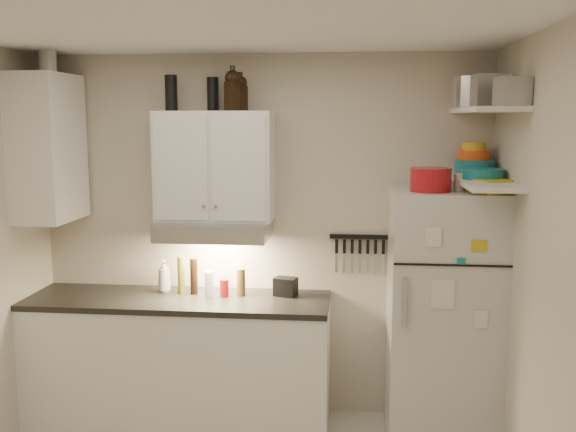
# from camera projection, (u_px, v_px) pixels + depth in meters

# --- Properties ---
(ceiling) EXTENTS (3.20, 3.00, 0.02)m
(ceiling) POSITION_uv_depth(u_px,v_px,m) (215.00, 18.00, 2.96)
(ceiling) COLOR white
(ceiling) RESTS_ON ground
(back_wall) EXTENTS (3.20, 0.02, 2.60)m
(back_wall) POSITION_uv_depth(u_px,v_px,m) (262.00, 237.00, 4.64)
(back_wall) COLOR beige
(back_wall) RESTS_ON ground
(right_wall) EXTENTS (0.02, 3.00, 2.60)m
(right_wall) POSITION_uv_depth(u_px,v_px,m) (558.00, 302.00, 2.99)
(right_wall) COLOR beige
(right_wall) RESTS_ON ground
(base_cabinet) EXTENTS (2.10, 0.60, 0.88)m
(base_cabinet) POSITION_uv_depth(u_px,v_px,m) (180.00, 363.00, 4.52)
(base_cabinet) COLOR white
(base_cabinet) RESTS_ON floor
(countertop) EXTENTS (2.10, 0.62, 0.04)m
(countertop) POSITION_uv_depth(u_px,v_px,m) (178.00, 300.00, 4.45)
(countertop) COLOR black
(countertop) RESTS_ON base_cabinet
(upper_cabinet) EXTENTS (0.80, 0.33, 0.75)m
(upper_cabinet) POSITION_uv_depth(u_px,v_px,m) (215.00, 166.00, 4.42)
(upper_cabinet) COLOR white
(upper_cabinet) RESTS_ON back_wall
(side_cabinet) EXTENTS (0.33, 0.55, 1.00)m
(side_cabinet) POSITION_uv_depth(u_px,v_px,m) (48.00, 148.00, 4.38)
(side_cabinet) COLOR white
(side_cabinet) RESTS_ON left_wall
(range_hood) EXTENTS (0.76, 0.46, 0.12)m
(range_hood) POSITION_uv_depth(u_px,v_px,m) (214.00, 230.00, 4.42)
(range_hood) COLOR silver
(range_hood) RESTS_ON back_wall
(fridge) EXTENTS (0.70, 0.68, 1.70)m
(fridge) POSITION_uv_depth(u_px,v_px,m) (442.00, 317.00, 4.24)
(fridge) COLOR silver
(fridge) RESTS_ON floor
(shelf_hi) EXTENTS (0.30, 0.95, 0.03)m
(shelf_hi) POSITION_uv_depth(u_px,v_px,m) (487.00, 110.00, 3.88)
(shelf_hi) COLOR white
(shelf_hi) RESTS_ON right_wall
(shelf_lo) EXTENTS (0.30, 0.95, 0.03)m
(shelf_lo) POSITION_uv_depth(u_px,v_px,m) (483.00, 182.00, 3.95)
(shelf_lo) COLOR white
(shelf_lo) RESTS_ON right_wall
(knife_strip) EXTENTS (0.42, 0.02, 0.03)m
(knife_strip) POSITION_uv_depth(u_px,v_px,m) (359.00, 237.00, 4.54)
(knife_strip) COLOR black
(knife_strip) RESTS_ON back_wall
(dutch_oven) EXTENTS (0.27, 0.27, 0.15)m
(dutch_oven) POSITION_uv_depth(u_px,v_px,m) (431.00, 180.00, 3.97)
(dutch_oven) COLOR maroon
(dutch_oven) RESTS_ON fridge
(book_stack) EXTENTS (0.28, 0.31, 0.08)m
(book_stack) POSITION_uv_depth(u_px,v_px,m) (491.00, 186.00, 3.90)
(book_stack) COLOR gold
(book_stack) RESTS_ON fridge
(spice_jar) EXTENTS (0.07, 0.07, 0.11)m
(spice_jar) POSITION_uv_depth(u_px,v_px,m) (459.00, 182.00, 4.01)
(spice_jar) COLOR silver
(spice_jar) RESTS_ON fridge
(stock_pot) EXTENTS (0.28, 0.28, 0.20)m
(stock_pot) POSITION_uv_depth(u_px,v_px,m) (474.00, 93.00, 4.12)
(stock_pot) COLOR silver
(stock_pot) RESTS_ON shelf_hi
(tin_a) EXTENTS (0.21, 0.19, 0.19)m
(tin_a) POSITION_uv_depth(u_px,v_px,m) (490.00, 91.00, 3.82)
(tin_a) COLOR #AAAAAD
(tin_a) RESTS_ON shelf_hi
(tin_b) EXTENTS (0.19, 0.19, 0.16)m
(tin_b) POSITION_uv_depth(u_px,v_px,m) (512.00, 92.00, 3.47)
(tin_b) COLOR #AAAAAD
(tin_b) RESTS_ON shelf_hi
(bowl_teal) EXTENTS (0.26, 0.26, 0.10)m
(bowl_teal) POSITION_uv_depth(u_px,v_px,m) (474.00, 168.00, 4.23)
(bowl_teal) COLOR #166F7B
(bowl_teal) RESTS_ON shelf_lo
(bowl_orange) EXTENTS (0.21, 0.21, 0.06)m
(bowl_orange) POSITION_uv_depth(u_px,v_px,m) (474.00, 155.00, 4.24)
(bowl_orange) COLOR #F24B16
(bowl_orange) RESTS_ON bowl_teal
(bowl_yellow) EXTENTS (0.16, 0.16, 0.05)m
(bowl_yellow) POSITION_uv_depth(u_px,v_px,m) (474.00, 146.00, 4.23)
(bowl_yellow) COLOR gold
(bowl_yellow) RESTS_ON bowl_orange
(plates) EXTENTS (0.32, 0.32, 0.07)m
(plates) POSITION_uv_depth(u_px,v_px,m) (482.00, 174.00, 4.00)
(plates) COLOR #166F7B
(plates) RESTS_ON shelf_lo
(growler_a) EXTENTS (0.12, 0.12, 0.28)m
(growler_a) POSITION_uv_depth(u_px,v_px,m) (233.00, 90.00, 4.26)
(growler_a) COLOR black
(growler_a) RESTS_ON upper_cabinet
(growler_b) EXTENTS (0.13, 0.13, 0.24)m
(growler_b) POSITION_uv_depth(u_px,v_px,m) (241.00, 93.00, 4.30)
(growler_b) COLOR black
(growler_b) RESTS_ON upper_cabinet
(thermos_a) EXTENTS (0.08, 0.08, 0.23)m
(thermos_a) POSITION_uv_depth(u_px,v_px,m) (213.00, 94.00, 4.41)
(thermos_a) COLOR black
(thermos_a) RESTS_ON upper_cabinet
(thermos_b) EXTENTS (0.10, 0.10, 0.24)m
(thermos_b) POSITION_uv_depth(u_px,v_px,m) (171.00, 93.00, 4.38)
(thermos_b) COLOR black
(thermos_b) RESTS_ON upper_cabinet
(side_jar) EXTENTS (0.14, 0.14, 0.15)m
(side_jar) POSITION_uv_depth(u_px,v_px,m) (48.00, 62.00, 4.29)
(side_jar) COLOR silver
(side_jar) RESTS_ON side_cabinet
(soap_bottle) EXTENTS (0.12, 0.12, 0.26)m
(soap_bottle) POSITION_uv_depth(u_px,v_px,m) (164.00, 274.00, 4.57)
(soap_bottle) COLOR white
(soap_bottle) RESTS_ON countertop
(pepper_mill) EXTENTS (0.07, 0.07, 0.19)m
(pepper_mill) POSITION_uv_depth(u_px,v_px,m) (241.00, 282.00, 4.48)
(pepper_mill) COLOR brown
(pepper_mill) RESTS_ON countertop
(oil_bottle) EXTENTS (0.05, 0.05, 0.27)m
(oil_bottle) POSITION_uv_depth(u_px,v_px,m) (181.00, 275.00, 4.53)
(oil_bottle) COLOR #5D6218
(oil_bottle) RESTS_ON countertop
(vinegar_bottle) EXTENTS (0.06, 0.06, 0.26)m
(vinegar_bottle) POSITION_uv_depth(u_px,v_px,m) (194.00, 276.00, 4.52)
(vinegar_bottle) COLOR black
(vinegar_bottle) RESTS_ON countertop
(clear_bottle) EXTENTS (0.08, 0.08, 0.18)m
(clear_bottle) POSITION_uv_depth(u_px,v_px,m) (209.00, 284.00, 4.44)
(clear_bottle) COLOR silver
(clear_bottle) RESTS_ON countertop
(red_jar) EXTENTS (0.08, 0.08, 0.12)m
(red_jar) POSITION_uv_depth(u_px,v_px,m) (224.00, 288.00, 4.46)
(red_jar) COLOR maroon
(red_jar) RESTS_ON countertop
(caddy) EXTENTS (0.18, 0.15, 0.13)m
(caddy) POSITION_uv_depth(u_px,v_px,m) (286.00, 287.00, 4.49)
(caddy) COLOR black
(caddy) RESTS_ON countertop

